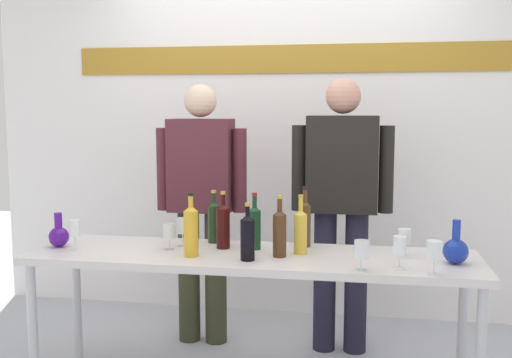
{
  "coord_description": "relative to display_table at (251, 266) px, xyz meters",
  "views": [
    {
      "loc": [
        0.55,
        -3.01,
        1.52
      ],
      "look_at": [
        0.0,
        0.15,
        1.14
      ],
      "focal_mm": 41.92,
      "sensor_mm": 36.0,
      "label": 1
    }
  ],
  "objects": [
    {
      "name": "wine_bottle_2",
      "position": [
        0.01,
        -0.14,
        0.19
      ],
      "size": [
        0.07,
        0.07,
        0.29
      ],
      "color": "black",
      "rests_on": "display_table"
    },
    {
      "name": "wine_bottle_1",
      "position": [
        0.15,
        -0.04,
        0.2
      ],
      "size": [
        0.07,
        0.07,
        0.32
      ],
      "color": "#482B17",
      "rests_on": "display_table"
    },
    {
      "name": "wine_glass_right_2",
      "position": [
        0.9,
        -0.24,
        0.17
      ],
      "size": [
        0.07,
        0.07,
        0.16
      ],
      "color": "white",
      "rests_on": "display_table"
    },
    {
      "name": "display_table",
      "position": [
        0.0,
        0.0,
        0.0
      ],
      "size": [
        2.35,
        0.6,
        0.77
      ],
      "color": "silver",
      "rests_on": "ground"
    },
    {
      "name": "decanter_blue_left",
      "position": [
        -1.07,
        -0.03,
        0.13
      ],
      "size": [
        0.11,
        0.11,
        0.19
      ],
      "color": "#4F1591",
      "rests_on": "display_table"
    },
    {
      "name": "wine_glass_left_1",
      "position": [
        -0.45,
        0.01,
        0.16
      ],
      "size": [
        0.07,
        0.07,
        0.14
      ],
      "color": "white",
      "rests_on": "display_table"
    },
    {
      "name": "wine_bottle_0",
      "position": [
        0.25,
        0.04,
        0.19
      ],
      "size": [
        0.07,
        0.07,
        0.31
      ],
      "color": "gold",
      "rests_on": "display_table"
    },
    {
      "name": "wine_bottle_5",
      "position": [
        -0.17,
        0.1,
        0.19
      ],
      "size": [
        0.07,
        0.07,
        0.31
      ],
      "color": "#370B0A",
      "rests_on": "display_table"
    },
    {
      "name": "wine_glass_right_1",
      "position": [
        0.78,
        0.08,
        0.16
      ],
      "size": [
        0.07,
        0.07,
        0.14
      ],
      "color": "white",
      "rests_on": "display_table"
    },
    {
      "name": "wine_bottle_7",
      "position": [
        0.0,
        0.11,
        0.19
      ],
      "size": [
        0.07,
        0.07,
        0.31
      ],
      "color": "#143B1F",
      "rests_on": "display_table"
    },
    {
      "name": "wine_bottle_6",
      "position": [
        -0.25,
        0.22,
        0.19
      ],
      "size": [
        0.07,
        0.07,
        0.3
      ],
      "color": "#1E3319",
      "rests_on": "display_table"
    },
    {
      "name": "wine_glass_left_0",
      "position": [
        -0.94,
        -0.09,
        0.18
      ],
      "size": [
        0.06,
        0.06,
        0.17
      ],
      "color": "white",
      "rests_on": "display_table"
    },
    {
      "name": "wine_glass_right_0",
      "position": [
        0.57,
        -0.23,
        0.16
      ],
      "size": [
        0.07,
        0.07,
        0.14
      ],
      "color": "white",
      "rests_on": "display_table"
    },
    {
      "name": "presenter_right",
      "position": [
        0.45,
        0.67,
        0.28
      ],
      "size": [
        0.62,
        0.22,
        1.7
      ],
      "color": "#1E1B2D",
      "rests_on": "ground"
    },
    {
      "name": "wine_bottle_4",
      "position": [
        -0.29,
        -0.11,
        0.2
      ],
      "size": [
        0.08,
        0.08,
        0.33
      ],
      "color": "gold",
      "rests_on": "display_table"
    },
    {
      "name": "wine_glass_left_2",
      "position": [
        -0.4,
        0.1,
        0.18
      ],
      "size": [
        0.06,
        0.06,
        0.16
      ],
      "color": "white",
      "rests_on": "display_table"
    },
    {
      "name": "decanter_blue_right",
      "position": [
        1.02,
        -0.03,
        0.13
      ],
      "size": [
        0.12,
        0.12,
        0.22
      ],
      "color": "#1931A1",
      "rests_on": "display_table"
    },
    {
      "name": "presenter_left",
      "position": [
        -0.45,
        0.67,
        0.25
      ],
      "size": [
        0.59,
        0.22,
        1.67
      ],
      "color": "#333321",
      "rests_on": "ground"
    },
    {
      "name": "back_wall",
      "position": [
        0.0,
        1.37,
        0.8
      ],
      "size": [
        4.43,
        0.11,
        3.0
      ],
      "color": "white",
      "rests_on": "ground"
    },
    {
      "name": "wine_glass_right_3",
      "position": [
        0.75,
        -0.16,
        0.17
      ],
      "size": [
        0.06,
        0.06,
        0.16
      ],
      "color": "white",
      "rests_on": "display_table"
    },
    {
      "name": "wine_bottle_3",
      "position": [
        0.26,
        0.21,
        0.2
      ],
      "size": [
        0.07,
        0.07,
        0.33
      ],
      "color": "#4F3519",
      "rests_on": "display_table"
    }
  ]
}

